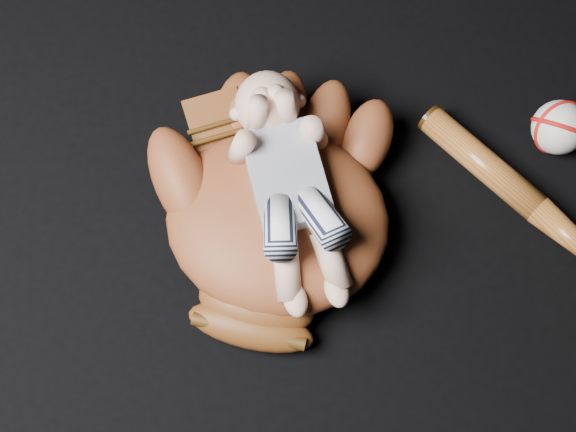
{
  "coord_description": "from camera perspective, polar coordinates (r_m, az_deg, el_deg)",
  "views": [
    {
      "loc": [
        -0.12,
        -0.57,
        1.17
      ],
      "look_at": [
        -0.11,
        -0.07,
        0.07
      ],
      "focal_mm": 55.0,
      "sensor_mm": 36.0,
      "label": 1
    }
  ],
  "objects": [
    {
      "name": "baseball_glove",
      "position": [
        1.21,
        -0.71,
        0.09
      ],
      "size": [
        0.49,
        0.53,
        0.14
      ],
      "primitive_type": null,
      "rotation": [
        0.0,
        0.0,
        -0.26
      ],
      "color": "#632B15",
      "rests_on": "ground"
    },
    {
      "name": "newborn_baby",
      "position": [
        1.17,
        0.24,
        1.58
      ],
      "size": [
        0.23,
        0.37,
        0.14
      ],
      "primitive_type": null,
      "rotation": [
        0.0,
        0.0,
        0.21
      ],
      "color": "#D5A289",
      "rests_on": "baseball_glove"
    },
    {
      "name": "baseball_bat",
      "position": [
        1.32,
        16.7,
        -0.34
      ],
      "size": [
        0.35,
        0.38,
        0.04
      ],
      "primitive_type": null,
      "rotation": [
        0.0,
        0.0,
        0.74
      ],
      "color": "brown",
      "rests_on": "ground"
    },
    {
      "name": "baseball",
      "position": [
        1.37,
        17.13,
        5.5
      ],
      "size": [
        0.08,
        0.08,
        0.08
      ],
      "primitive_type": "sphere",
      "rotation": [
        0.0,
        0.0,
        -0.04
      ],
      "color": "silver",
      "rests_on": "ground"
    }
  ]
}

